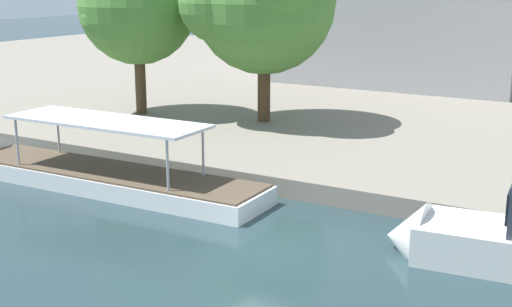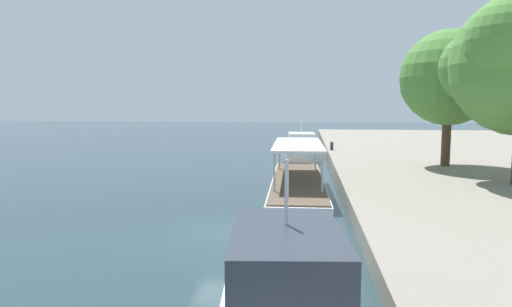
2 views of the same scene
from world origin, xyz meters
TOP-DOWN VIEW (x-y plane):
  - ground_plane at (0.00, 0.00)m, footprint 220.00×220.00m
  - motor_yacht_0 at (-25.25, 2.52)m, footprint 8.62×3.36m
  - tour_boat_1 at (-9.84, 2.55)m, footprint 15.19×3.31m
  - motor_yacht_2 at (7.54, 2.63)m, footprint 8.73×3.31m
  - mooring_bollard_0 at (-25.45, 5.43)m, footprint 0.31×0.31m
  - tree_1 at (-15.35, 12.61)m, footprint 6.53×6.53m

SIDE VIEW (x-z plane):
  - ground_plane at x=0.00m, z-range 0.00..0.00m
  - tour_boat_1 at x=-9.84m, z-range -1.78..2.29m
  - motor_yacht_0 at x=-25.25m, z-range -1.69..3.03m
  - motor_yacht_2 at x=7.54m, z-range -1.63..3.20m
  - mooring_bollard_0 at x=-25.45m, z-range 0.81..1.60m
  - tree_1 at x=-15.35m, z-range 2.06..11.40m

